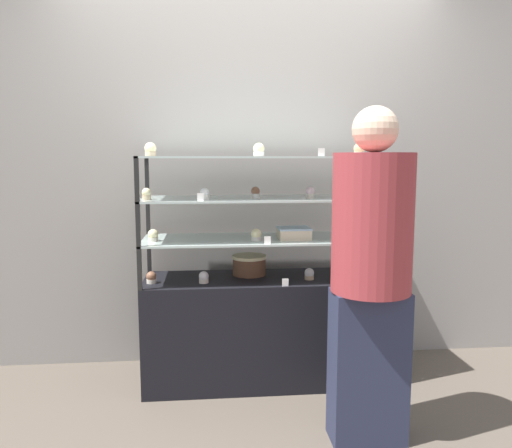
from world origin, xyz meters
The scene contains 28 objects.
ground_plane centered at (0.00, 0.00, 0.00)m, with size 20.00×20.00×0.00m, color brown.
back_wall centered at (0.00, 0.38, 1.30)m, with size 8.00×0.05×2.60m.
display_base centered at (0.00, 0.00, 0.32)m, with size 1.35×0.48×0.65m.
display_riser_lower centered at (0.00, 0.00, 0.88)m, with size 1.35×0.48×0.24m.
display_riser_middle centered at (0.00, 0.00, 1.12)m, with size 1.35×0.48×0.24m.
display_riser_upper centered at (0.00, 0.00, 1.37)m, with size 1.35×0.48×0.24m.
layer_cake_centerpiece centered at (-0.04, 0.08, 0.71)m, with size 0.21×0.21×0.12m.
sheet_cake_frosted centered at (0.22, -0.05, 0.93)m, with size 0.19×0.17×0.07m.
cupcake_0 centered at (-0.62, -0.07, 0.68)m, with size 0.06×0.06×0.07m.
cupcake_1 centered at (-0.32, -0.10, 0.68)m, with size 0.06×0.06×0.07m.
cupcake_2 centered at (0.31, -0.07, 0.68)m, with size 0.06×0.06×0.07m.
cupcake_3 centered at (0.61, -0.06, 0.68)m, with size 0.06×0.06×0.07m.
price_tag_0 centered at (0.15, -0.22, 0.67)m, with size 0.04×0.00×0.04m.
cupcake_4 centered at (-0.60, -0.06, 0.93)m, with size 0.06×0.06×0.07m.
cupcake_5 centered at (-0.01, -0.09, 0.93)m, with size 0.06×0.06×0.07m.
cupcake_6 centered at (0.60, -0.08, 0.93)m, with size 0.06×0.06×0.07m.
price_tag_1 centered at (0.04, -0.22, 0.92)m, with size 0.04×0.00×0.04m.
cupcake_7 centered at (-0.63, -0.10, 1.17)m, with size 0.05×0.05×0.07m.
cupcake_8 centered at (-0.30, -0.13, 1.17)m, with size 0.05×0.05×0.07m.
cupcake_9 centered at (-0.01, -0.04, 1.17)m, with size 0.05×0.05×0.07m.
cupcake_10 centered at (0.31, -0.07, 1.17)m, with size 0.05×0.05×0.07m.
cupcake_11 centered at (0.63, -0.07, 1.17)m, with size 0.05×0.05×0.07m.
price_tag_2 centered at (-0.33, -0.22, 1.16)m, with size 0.04×0.00×0.04m.
cupcake_12 centered at (-0.60, -0.10, 1.42)m, with size 0.07×0.07×0.08m.
cupcake_13 centered at (0.01, -0.06, 1.42)m, with size 0.07×0.07×0.08m.
cupcake_14 centered at (0.60, -0.08, 1.42)m, with size 0.07×0.07×0.08m.
price_tag_3 centered at (0.34, -0.22, 1.40)m, with size 0.04×0.00×0.04m.
customer_figure centered at (0.48, -0.72, 0.86)m, with size 0.38×0.38×1.61m.
Camera 1 is at (-0.28, -2.95, 1.37)m, focal length 35.00 mm.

